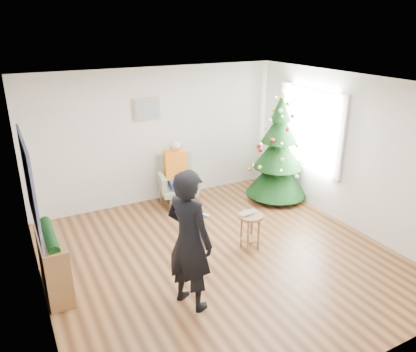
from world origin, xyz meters
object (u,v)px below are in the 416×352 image
christmas_tree (278,152)px  armchair (178,187)px  console (54,264)px  stool (250,231)px  standing_man (189,241)px

christmas_tree → armchair: 2.08m
christmas_tree → console: bearing=-166.1°
christmas_tree → stool: (-1.54, -1.39, -0.68)m
armchair → standing_man: 3.08m
christmas_tree → stool: bearing=-138.0°
stool → console: size_ratio=0.59×
console → christmas_tree: bearing=13.6°
standing_man → console: bearing=30.2°
armchair → console: (-2.53, -1.75, 0.04)m
console → standing_man: bearing=-36.8°
christmas_tree → armchair: (-1.87, 0.66, -0.62)m
standing_man → christmas_tree: bearing=-77.0°
stool → console: 2.88m
standing_man → console: size_ratio=1.81×
armchair → christmas_tree: bearing=-9.0°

